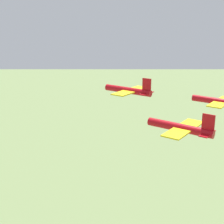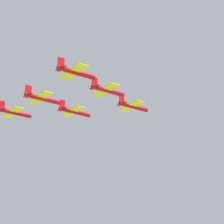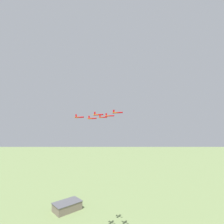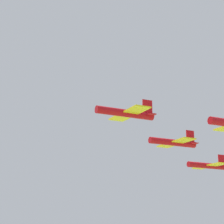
# 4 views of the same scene
# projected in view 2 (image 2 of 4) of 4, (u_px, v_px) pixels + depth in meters

# --- Properties ---
(jet_0) EXTENTS (9.83, 10.15, 3.41)m
(jet_0) POSITION_uv_depth(u_px,v_px,m) (132.00, 106.00, 156.44)
(jet_0) COLOR #B20C14
(jet_1) EXTENTS (9.83, 10.15, 3.41)m
(jet_1) POSITION_uv_depth(u_px,v_px,m) (73.00, 111.00, 154.64)
(jet_1) COLOR #B20C14
(jet_2) EXTENTS (9.83, 10.15, 3.41)m
(jet_2) POSITION_uv_depth(u_px,v_px,m) (107.00, 90.00, 141.29)
(jet_2) COLOR #B20C14
(jet_3) EXTENTS (9.83, 10.15, 3.41)m
(jet_3) POSITION_uv_depth(u_px,v_px,m) (14.00, 112.00, 153.35)
(jet_3) COLOR #B20C14
(jet_4) EXTENTS (9.83, 10.15, 3.41)m
(jet_4) POSITION_uv_depth(u_px,v_px,m) (41.00, 98.00, 139.24)
(jet_4) COLOR #B20C14
(jet_5) EXTENTS (9.83, 10.15, 3.41)m
(jet_5) POSITION_uv_depth(u_px,v_px,m) (75.00, 72.00, 125.96)
(jet_5) COLOR #B20C14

